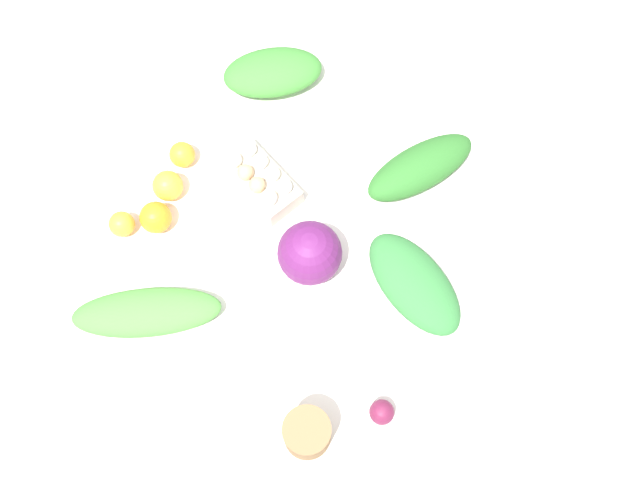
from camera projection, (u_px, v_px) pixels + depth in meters
ground_plane at (320, 322)px, 2.51m from camera, size 8.00×8.00×0.00m
dining_table at (320, 255)px, 1.93m from camera, size 1.25×1.07×0.72m
cabbage_purple at (310, 253)px, 1.75m from camera, size 0.16×0.16×0.16m
egg_carton at (259, 178)px, 1.87m from camera, size 0.18×0.25×0.09m
paper_bag at (307, 433)px, 1.61m from camera, size 0.11×0.11×0.11m
greens_bunch_dandelion at (420, 167)px, 1.89m from camera, size 0.34×0.27×0.09m
greens_bunch_beet_tops at (147, 312)px, 1.74m from camera, size 0.30×0.37×0.07m
greens_bunch_chard at (273, 72)px, 2.00m from camera, size 0.30×0.32×0.09m
greens_bunch_kale at (415, 282)px, 1.76m from camera, size 0.28×0.35×0.08m
beet_root at (382, 412)px, 1.65m from camera, size 0.06×0.06×0.06m
orange_0 at (168, 186)px, 1.87m from camera, size 0.08×0.08×0.08m
orange_1 at (156, 217)px, 1.83m from camera, size 0.08×0.08×0.08m
orange_2 at (122, 224)px, 1.83m from camera, size 0.07×0.07×0.07m
orange_3 at (182, 155)px, 1.91m from camera, size 0.07×0.07×0.07m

